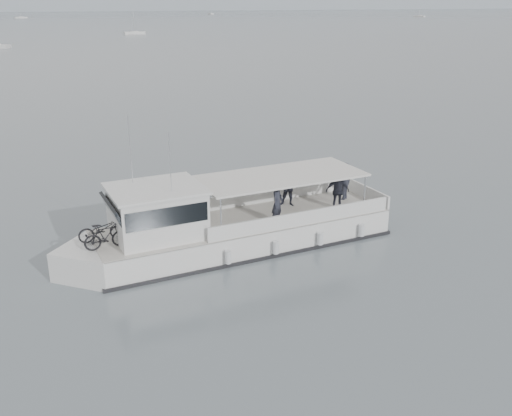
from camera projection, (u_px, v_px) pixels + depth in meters
name	position (u px, v px, depth m)	size (l,w,h in m)	color
ground	(132.00, 233.00, 25.29)	(1400.00, 1400.00, 0.00)	slate
tour_boat	(217.00, 228.00, 23.22)	(14.22, 4.46, 5.92)	silver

